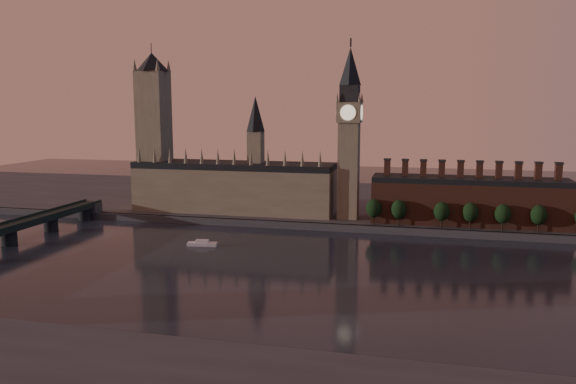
# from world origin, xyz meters

# --- Properties ---
(ground) EXTENTS (900.00, 900.00, 0.00)m
(ground) POSITION_xyz_m (0.00, 0.00, 0.00)
(ground) COLOR black
(ground) RESTS_ON ground
(north_bank) EXTENTS (900.00, 182.00, 4.00)m
(north_bank) POSITION_xyz_m (0.00, 178.04, 2.00)
(north_bank) COLOR #48474C
(north_bank) RESTS_ON ground
(palace_of_westminster) EXTENTS (130.00, 30.30, 74.00)m
(palace_of_westminster) POSITION_xyz_m (-64.41, 114.91, 21.63)
(palace_of_westminster) COLOR gray
(palace_of_westminster) RESTS_ON north_bank
(victoria_tower) EXTENTS (24.00, 24.00, 108.00)m
(victoria_tower) POSITION_xyz_m (-120.00, 115.00, 59.09)
(victoria_tower) COLOR gray
(victoria_tower) RESTS_ON north_bank
(big_ben) EXTENTS (15.00, 15.00, 107.00)m
(big_ben) POSITION_xyz_m (10.00, 110.00, 56.83)
(big_ben) COLOR gray
(big_ben) RESTS_ON north_bank
(chimney_block) EXTENTS (110.00, 25.00, 37.00)m
(chimney_block) POSITION_xyz_m (80.00, 110.00, 17.82)
(chimney_block) COLOR brown
(chimney_block) RESTS_ON north_bank
(embankment_tree_0) EXTENTS (8.60, 8.60, 14.88)m
(embankment_tree_0) POSITION_xyz_m (26.86, 94.66, 13.47)
(embankment_tree_0) COLOR black
(embankment_tree_0) RESTS_ON north_bank
(embankment_tree_1) EXTENTS (8.60, 8.60, 14.88)m
(embankment_tree_1) POSITION_xyz_m (41.07, 94.65, 13.47)
(embankment_tree_1) COLOR black
(embankment_tree_1) RESTS_ON north_bank
(embankment_tree_2) EXTENTS (8.60, 8.60, 14.88)m
(embankment_tree_2) POSITION_xyz_m (64.64, 93.96, 13.47)
(embankment_tree_2) COLOR black
(embankment_tree_2) RESTS_ON north_bank
(embankment_tree_3) EXTENTS (8.60, 8.60, 14.88)m
(embankment_tree_3) POSITION_xyz_m (80.14, 94.97, 13.47)
(embankment_tree_3) COLOR black
(embankment_tree_3) RESTS_ON north_bank
(embankment_tree_4) EXTENTS (8.60, 8.60, 14.88)m
(embankment_tree_4) POSITION_xyz_m (97.05, 94.21, 13.47)
(embankment_tree_4) COLOR black
(embankment_tree_4) RESTS_ON north_bank
(embankment_tree_5) EXTENTS (8.60, 8.60, 14.88)m
(embankment_tree_5) POSITION_xyz_m (115.48, 95.17, 13.47)
(embankment_tree_5) COLOR black
(embankment_tree_5) RESTS_ON north_bank
(river_boat) EXTENTS (15.93, 6.79, 3.08)m
(river_boat) POSITION_xyz_m (-56.43, 39.12, 1.18)
(river_boat) COLOR silver
(river_boat) RESTS_ON ground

